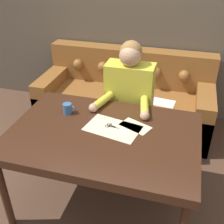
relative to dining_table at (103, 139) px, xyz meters
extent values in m
plane|color=#4C3323|center=(0.04, 0.01, -0.69)|extent=(16.00, 16.00, 0.00)
cube|color=brown|center=(0.04, 1.75, 0.61)|extent=(8.00, 0.06, 2.60)
cube|color=#381E11|center=(0.00, 0.00, 0.03)|extent=(1.46, 1.00, 0.07)
cylinder|color=#381E11|center=(-0.67, -0.44, -0.35)|extent=(0.06, 0.06, 0.69)
cylinder|color=#381E11|center=(-0.67, 0.44, -0.35)|extent=(0.06, 0.06, 0.69)
cylinder|color=#381E11|center=(0.67, 0.44, -0.35)|extent=(0.06, 0.06, 0.69)
cube|color=brown|center=(-0.13, 1.27, -0.47)|extent=(2.06, 0.87, 0.44)
cube|color=brown|center=(-0.13, 1.59, -0.02)|extent=(2.06, 0.22, 0.45)
cube|color=brown|center=(-1.06, 1.27, -0.39)|extent=(0.20, 0.87, 0.60)
cube|color=brown|center=(0.80, 1.27, -0.39)|extent=(0.20, 0.87, 0.60)
sphere|color=brown|center=(-0.79, 1.46, -0.02)|extent=(0.13, 0.13, 0.13)
sphere|color=brown|center=(-0.46, 1.46, -0.02)|extent=(0.13, 0.13, 0.13)
sphere|color=brown|center=(-0.13, 1.46, -0.02)|extent=(0.13, 0.13, 0.13)
sphere|color=brown|center=(0.20, 1.46, -0.02)|extent=(0.13, 0.13, 0.13)
sphere|color=brown|center=(0.54, 1.46, -0.02)|extent=(0.13, 0.13, 0.13)
cube|color=white|center=(0.33, 1.16, -0.25)|extent=(0.32, 0.22, 0.00)
cylinder|color=#33281E|center=(0.06, 0.67, -0.45)|extent=(0.28, 0.28, 0.48)
cube|color=gold|center=(0.06, 0.67, 0.08)|extent=(0.45, 0.22, 0.59)
sphere|color=tan|center=(0.06, 0.65, 0.46)|extent=(0.20, 0.20, 0.20)
sphere|color=olive|center=(0.06, 0.68, 0.49)|extent=(0.20, 0.20, 0.20)
cylinder|color=gold|center=(-0.13, 0.41, 0.10)|extent=(0.15, 0.30, 0.07)
sphere|color=tan|center=(-0.17, 0.27, 0.10)|extent=(0.08, 0.08, 0.08)
cylinder|color=gold|center=(0.25, 0.41, 0.10)|extent=(0.12, 0.30, 0.07)
sphere|color=tan|center=(0.27, 0.27, 0.10)|extent=(0.08, 0.08, 0.08)
cube|color=beige|center=(0.06, 0.07, 0.07)|extent=(0.46, 0.34, 0.00)
cube|color=beige|center=(0.22, 0.15, 0.07)|extent=(0.27, 0.22, 0.00)
cube|color=silver|center=(0.14, 0.08, 0.07)|extent=(0.11, 0.02, 0.00)
cube|color=black|center=(0.05, 0.08, 0.07)|extent=(0.07, 0.02, 0.00)
torus|color=black|center=(0.01, 0.09, 0.07)|extent=(0.04, 0.04, 0.01)
cube|color=silver|center=(0.14, 0.06, 0.07)|extent=(0.11, 0.06, 0.00)
cube|color=black|center=(0.05, 0.10, 0.07)|extent=(0.07, 0.04, 0.00)
torus|color=black|center=(0.02, 0.11, 0.07)|extent=(0.04, 0.04, 0.01)
cylinder|color=silver|center=(0.08, 0.08, 0.07)|extent=(0.01, 0.01, 0.01)
cylinder|color=#335B84|center=(-0.38, 0.19, 0.11)|extent=(0.08, 0.08, 0.09)
torus|color=#335B84|center=(-0.33, 0.19, 0.12)|extent=(0.05, 0.01, 0.05)
camera|label=1|loc=(0.54, -1.67, 1.33)|focal=45.00mm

